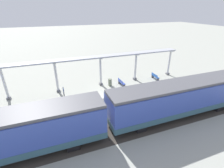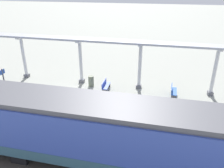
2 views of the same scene
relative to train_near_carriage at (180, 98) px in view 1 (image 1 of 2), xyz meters
name	(u,v)px [view 1 (image 1 of 2)]	position (x,y,z in m)	size (l,w,h in m)	color
ground_plane	(109,97)	(5.67, 5.19, -1.83)	(176.00, 176.00, 0.00)	#9B9D92
tactile_edge_strip	(122,115)	(1.77, 5.19, -1.83)	(0.35, 28.59, 0.01)	gold
trackbed	(130,126)	(-0.01, 5.19, -1.83)	(3.20, 40.59, 0.01)	#38332D
train_near_carriage	(180,98)	(0.00, 0.00, 0.00)	(2.65, 14.33, 3.48)	#334AA5
canopy_pillar_nearest	(169,63)	(9.30, -6.02, 0.15)	(1.10, 0.44, 3.91)	slate
canopy_pillar_second	(136,67)	(9.30, -0.19, 0.15)	(1.10, 0.44, 3.91)	slate
canopy_pillar_third	(101,71)	(9.30, 5.04, 0.15)	(1.10, 0.44, 3.91)	slate
canopy_pillar_fourth	(56,77)	(9.30, 10.67, 0.15)	(1.10, 0.44, 3.91)	slate
canopy_pillar_fifth	(4,84)	(9.30, 16.21, 0.15)	(1.10, 0.44, 3.91)	slate
canopy_beam	(100,57)	(9.30, 5.10, 2.15)	(1.20, 23.03, 0.16)	#A8AAB2
bench_near_end	(121,82)	(8.16, 2.50, -1.39)	(1.51, 0.48, 0.86)	#3449A9
bench_mid_platform	(155,76)	(8.37, -3.03, -1.39)	(1.51, 0.47, 0.86)	#2554A9
trash_bin	(110,82)	(8.68, 3.93, -1.35)	(0.48, 0.48, 0.97)	slate
platform_info_sign	(64,95)	(5.62, 10.21, -0.51)	(0.56, 0.10, 2.20)	#4C4C51
passenger_waiting_near_edge	(55,109)	(3.57, 11.26, -0.77)	(0.53, 0.33, 1.71)	#4C644E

